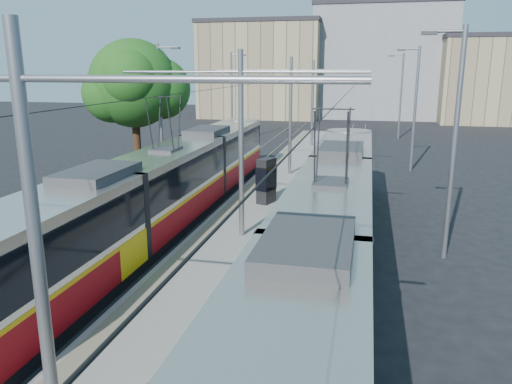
# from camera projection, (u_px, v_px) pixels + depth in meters

# --- Properties ---
(ground) EXTENTS (160.00, 160.00, 0.00)m
(ground) POSITION_uv_depth(u_px,v_px,m) (160.00, 352.00, 11.98)
(ground) COLOR black
(ground) RESTS_ON ground
(platform) EXTENTS (4.00, 50.00, 0.30)m
(platform) POSITION_uv_depth(u_px,v_px,m) (281.00, 187.00, 28.04)
(platform) COLOR gray
(platform) RESTS_ON ground
(tactile_strip_left) EXTENTS (0.70, 50.00, 0.01)m
(tactile_strip_left) POSITION_uv_depth(u_px,v_px,m) (256.00, 183.00, 28.31)
(tactile_strip_left) COLOR gray
(tactile_strip_left) RESTS_ON platform
(tactile_strip_right) EXTENTS (0.70, 50.00, 0.01)m
(tactile_strip_right) POSITION_uv_depth(u_px,v_px,m) (307.00, 185.00, 27.70)
(tactile_strip_right) COLOR gray
(tactile_strip_right) RESTS_ON platform
(rails) EXTENTS (8.71, 70.00, 0.03)m
(rails) POSITION_uv_depth(u_px,v_px,m) (281.00, 189.00, 28.08)
(rails) COLOR gray
(rails) RESTS_ON ground
(tram_left) EXTENTS (2.43, 27.64, 5.50)m
(tram_left) POSITION_uv_depth(u_px,v_px,m) (168.00, 187.00, 21.20)
(tram_left) COLOR black
(tram_left) RESTS_ON ground
(tram_right) EXTENTS (2.43, 28.45, 5.50)m
(tram_right) POSITION_uv_depth(u_px,v_px,m) (329.00, 230.00, 15.09)
(tram_right) COLOR black
(tram_right) RESTS_ON ground
(catenary) EXTENTS (9.20, 70.00, 7.00)m
(catenary) POSITION_uv_depth(u_px,v_px,m) (272.00, 113.00, 24.29)
(catenary) COLOR slate
(catenary) RESTS_ON platform
(street_lamps) EXTENTS (15.18, 38.22, 8.00)m
(street_lamps) POSITION_uv_depth(u_px,v_px,m) (293.00, 109.00, 30.86)
(street_lamps) COLOR slate
(street_lamps) RESTS_ON ground
(shelter) EXTENTS (0.90, 1.13, 2.17)m
(shelter) POSITION_uv_depth(u_px,v_px,m) (266.00, 180.00, 23.88)
(shelter) COLOR black
(shelter) RESTS_ON platform
(tree) EXTENTS (5.75, 5.31, 8.35)m
(tree) POSITION_uv_depth(u_px,v_px,m) (141.00, 85.00, 29.78)
(tree) COLOR #382314
(tree) RESTS_ON ground
(building_left) EXTENTS (16.32, 12.24, 12.84)m
(building_left) POSITION_uv_depth(u_px,v_px,m) (264.00, 70.00, 69.37)
(building_left) COLOR tan
(building_left) RESTS_ON ground
(building_centre) EXTENTS (18.36, 14.28, 15.00)m
(building_centre) POSITION_uv_depth(u_px,v_px,m) (382.00, 62.00, 69.50)
(building_centre) COLOR gray
(building_centre) RESTS_ON ground
(building_right) EXTENTS (14.28, 10.20, 10.59)m
(building_right) POSITION_uv_depth(u_px,v_px,m) (499.00, 79.00, 61.37)
(building_right) COLOR tan
(building_right) RESTS_ON ground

